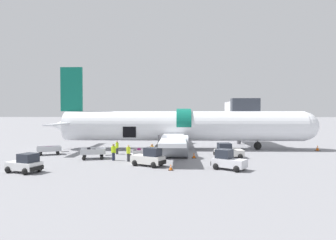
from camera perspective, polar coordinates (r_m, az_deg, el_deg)
ground_plane at (r=33.33m, az=2.10°, el=-7.17°), size 500.00×500.00×0.00m
jet_bridge_stub at (r=47.27m, az=13.58°, el=1.61°), size 3.92×9.85×6.97m
airplane at (r=40.39m, az=2.38°, el=-1.28°), size 36.17×27.99×11.12m
baggage_tug_lead at (r=33.68m, az=11.29°, el=-5.89°), size 3.25×2.32×1.64m
baggage_tug_mid at (r=27.00m, az=11.34°, el=-7.68°), size 3.17×2.78×1.75m
baggage_tug_rear at (r=27.96m, az=-25.57°, el=-7.59°), size 3.21×2.57×1.61m
baggage_tug_spare at (r=28.17m, az=-3.60°, el=-7.25°), size 3.41×2.67×1.76m
baggage_cart_loading at (r=33.81m, az=-5.07°, el=-6.31°), size 3.39×2.54×0.97m
baggage_cart_queued at (r=33.46m, az=-13.98°, el=-6.20°), size 3.65×2.61×1.18m
baggage_cart_empty at (r=38.11m, az=-21.57°, el=-5.47°), size 3.60×2.38×0.99m
ground_crew_loader_a at (r=36.41m, az=-9.68°, el=-5.13°), size 0.38×0.55×1.58m
ground_crew_loader_b at (r=31.75m, az=-10.34°, el=-5.97°), size 0.58×0.53×1.73m
ground_crew_driver at (r=30.76m, az=-3.08°, el=-6.12°), size 0.58×0.57×1.80m
ground_crew_supervisor at (r=30.89m, az=-7.55°, el=-6.19°), size 0.55×0.55×1.71m
suitcase_on_tarmac_upright at (r=31.83m, az=-3.14°, el=-7.00°), size 0.41×0.34×0.75m
safety_cone_nose at (r=43.73m, az=26.58°, el=-4.81°), size 0.60×0.60×0.70m
safety_cone_engine_left at (r=26.19m, az=0.54°, el=-9.00°), size 0.44×0.44×0.57m
safety_cone_wingtip at (r=33.02m, az=4.96°, el=-6.75°), size 0.50×0.50×0.62m
safety_cone_tail at (r=42.37m, az=-21.77°, el=-4.99°), size 0.55×0.55×0.65m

